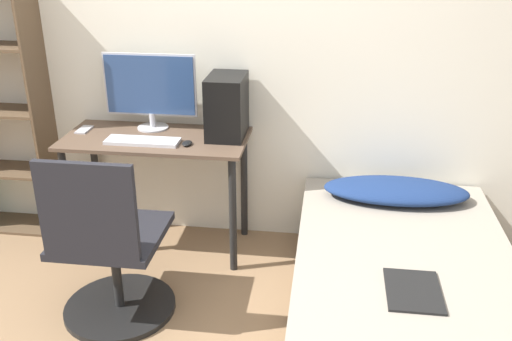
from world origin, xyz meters
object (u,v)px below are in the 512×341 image
at_px(monitor, 150,88).
at_px(bed, 402,293).
at_px(pc_tower, 227,106).
at_px(office_chair, 110,258).
at_px(keyboard, 143,141).

bearing_deg(monitor, bed, -27.88).
relative_size(monitor, pc_tower, 1.56).
height_order(office_chair, keyboard, office_chair).
height_order(monitor, pc_tower, monitor).
bearing_deg(monitor, pc_tower, -8.71).
height_order(bed, monitor, monitor).
distance_m(office_chair, monitor, 1.11).
height_order(keyboard, pc_tower, pc_tower).
xyz_separation_m(office_chair, keyboard, (-0.01, 0.64, 0.39)).
bearing_deg(office_chair, pc_tower, 60.89).
relative_size(office_chair, bed, 0.53).
bearing_deg(keyboard, office_chair, -89.53).
distance_m(office_chair, pc_tower, 1.11).
bearing_deg(bed, pc_tower, 144.66).
relative_size(bed, keyboard, 4.19).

